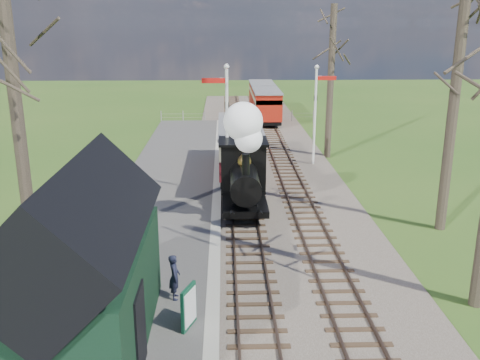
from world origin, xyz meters
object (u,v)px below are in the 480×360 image
object	(u,v)px
sign_board	(189,307)
coach	(240,146)
semaphore_far	(316,108)
person	(174,277)
semaphore_near	(225,123)
locomotive	(244,164)
station_shed	(81,269)
red_carriage_a	(267,106)
red_carriage_b	(262,97)
bench	(127,325)

from	to	relation	value
sign_board	coach	bearing A→B (deg)	83.29
semaphore_far	person	distance (m)	17.24
semaphore_near	locomotive	world-z (taller)	semaphore_near
locomotive	coach	xyz separation A→B (m)	(0.01, 6.07, -0.60)
station_shed	red_carriage_a	world-z (taller)	station_shed
station_shed	red_carriage_a	xyz separation A→B (m)	(6.90, 30.98, -0.72)
person	coach	bearing A→B (deg)	-14.43
semaphore_near	red_carriage_a	xyz separation A→B (m)	(3.37, 18.98, -2.07)
coach	person	distance (m)	13.93
sign_board	red_carriage_a	bearing A→B (deg)	81.73
red_carriage_b	bench	world-z (taller)	red_carriage_b
red_carriage_b	semaphore_far	bearing A→B (deg)	-84.52
station_shed	sign_board	xyz separation A→B (m)	(2.50, 0.75, -1.48)
sign_board	bench	size ratio (longest dim) A/B	0.81
coach	locomotive	bearing A→B (deg)	-90.11
semaphore_near	bench	bearing A→B (deg)	-102.38
red_carriage_a	person	xyz separation A→B (m)	(-4.91, -28.68, -0.67)
red_carriage_b	red_carriage_a	bearing A→B (deg)	-90.00
locomotive	sign_board	bearing A→B (deg)	-100.98
locomotive	sign_board	size ratio (longest dim) A/B	4.18
station_shed	coach	bearing A→B (deg)	74.98
red_carriage_a	person	world-z (taller)	red_carriage_a
locomotive	bench	xyz separation A→B (m)	(-3.33, -9.67, -1.66)
station_shed	coach	size ratio (longest dim) A/B	0.81
coach	sign_board	distance (m)	15.40
station_shed	person	world-z (taller)	station_shed
red_carriage_a	red_carriage_b	bearing A→B (deg)	90.00
semaphore_near	sign_board	bearing A→B (deg)	-95.22
semaphore_near	semaphore_far	xyz separation A→B (m)	(5.14, 6.00, -0.27)
sign_board	person	size ratio (longest dim) A/B	0.85
station_shed	semaphore_far	distance (m)	20.01
semaphore_near	sign_board	distance (m)	11.65
semaphore_near	red_carriage_b	xyz separation A→B (m)	(3.37, 24.48, -2.07)
coach	red_carriage_a	distance (m)	15.19
bench	person	world-z (taller)	person
semaphore_far	red_carriage_b	bearing A→B (deg)	95.48
station_shed	bench	world-z (taller)	station_shed
semaphore_far	person	size ratio (longest dim) A/B	4.19
coach	semaphore_far	bearing A→B (deg)	24.37
coach	person	size ratio (longest dim) A/B	5.71
station_shed	red_carriage_a	distance (m)	31.75
coach	red_carriage_a	world-z (taller)	coach
station_shed	sign_board	size ratio (longest dim) A/B	5.41
semaphore_far	sign_board	xyz separation A→B (m)	(-6.17, -17.25, -2.57)
semaphore_near	coach	bearing A→B (deg)	79.16
locomotive	person	xyz separation A→B (m)	(-2.29, -7.65, -1.35)
red_carriage_a	red_carriage_b	size ratio (longest dim) A/B	1.00
locomotive	red_carriage_b	world-z (taller)	locomotive
semaphore_near	red_carriage_a	size ratio (longest dim) A/B	1.17
station_shed	bench	size ratio (longest dim) A/B	4.37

